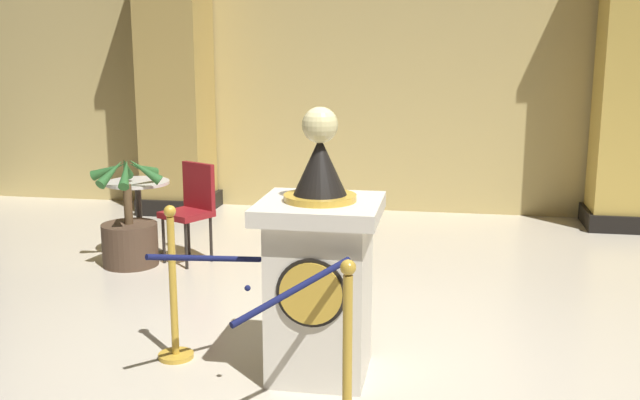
% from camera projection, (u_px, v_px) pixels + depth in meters
% --- Properties ---
extents(ground_plane, '(11.18, 11.18, 0.00)m').
position_uv_depth(ground_plane, '(335.00, 361.00, 4.98)').
color(ground_plane, beige).
extents(back_wall, '(11.18, 0.16, 3.67)m').
position_uv_depth(back_wall, '(394.00, 65.00, 9.19)').
color(back_wall, tan).
rests_on(back_wall, ground_plane).
extents(pedestal_clock, '(0.75, 0.75, 1.72)m').
position_uv_depth(pedestal_clock, '(320.00, 271.00, 4.66)').
color(pedestal_clock, silver).
rests_on(pedestal_clock, ground_plane).
extents(stanchion_near, '(0.24, 0.24, 1.06)m').
position_uv_depth(stanchion_near, '(174.00, 306.00, 4.96)').
color(stanchion_near, gold).
rests_on(stanchion_near, ground_plane).
extents(stanchion_far, '(0.24, 0.24, 1.05)m').
position_uv_depth(stanchion_far, '(347.00, 389.00, 3.77)').
color(stanchion_far, gold).
rests_on(stanchion_far, ground_plane).
extents(velvet_rope, '(1.19, 1.19, 0.22)m').
position_uv_depth(velvet_rope, '(247.00, 274.00, 4.28)').
color(velvet_rope, '#141947').
extents(column_left, '(0.91, 0.91, 3.52)m').
position_uv_depth(column_left, '(176.00, 72.00, 9.18)').
color(column_left, black).
rests_on(column_left, ground_plane).
extents(column_right, '(0.78, 0.78, 3.52)m').
position_uv_depth(column_right, '(629.00, 75.00, 8.29)').
color(column_right, black).
rests_on(column_right, ground_plane).
extents(potted_palm_left, '(0.70, 0.65, 1.08)m').
position_uv_depth(potted_palm_left, '(130.00, 233.00, 7.08)').
color(potted_palm_left, '#4C3828').
rests_on(potted_palm_left, ground_plane).
extents(cafe_table, '(0.62, 0.62, 0.76)m').
position_uv_depth(cafe_table, '(139.00, 208.00, 7.37)').
color(cafe_table, '#332D28').
rests_on(cafe_table, ground_plane).
extents(cafe_chair_red, '(0.54, 0.54, 0.96)m').
position_uv_depth(cafe_chair_red, '(192.00, 204.00, 7.18)').
color(cafe_chair_red, black).
rests_on(cafe_chair_red, ground_plane).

